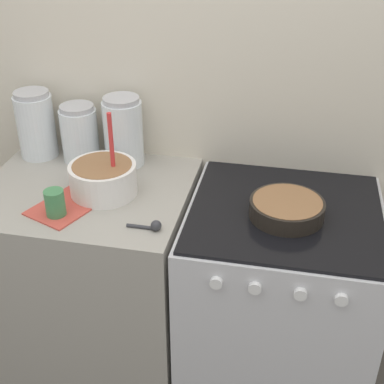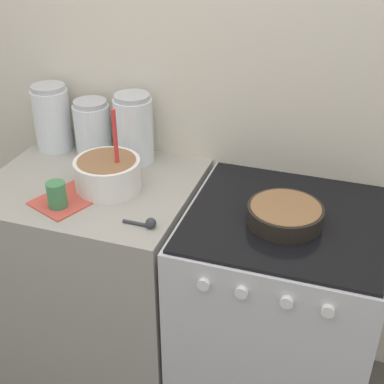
{
  "view_description": "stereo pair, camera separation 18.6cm",
  "coord_description": "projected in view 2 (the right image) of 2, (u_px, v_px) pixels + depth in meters",
  "views": [
    {
      "loc": [
        0.35,
        -1.27,
        1.89
      ],
      "look_at": [
        0.03,
        0.3,
        0.95
      ],
      "focal_mm": 50.0,
      "sensor_mm": 36.0,
      "label": 1
    },
    {
      "loc": [
        0.53,
        -1.22,
        1.89
      ],
      "look_at": [
        0.03,
        0.3,
        0.95
      ],
      "focal_mm": 50.0,
      "sensor_mm": 36.0,
      "label": 2
    }
  ],
  "objects": [
    {
      "name": "storage_jar_left",
      "position": [
        53.0,
        122.0,
        2.23
      ],
      "size": [
        0.15,
        0.15,
        0.28
      ],
      "color": "silver",
      "rests_on": "countertop_cabinet"
    },
    {
      "name": "measuring_spoon",
      "position": [
        148.0,
        223.0,
        1.76
      ],
      "size": [
        0.12,
        0.04,
        0.04
      ],
      "color": "#333338",
      "rests_on": "countertop_cabinet"
    },
    {
      "name": "recipe_page",
      "position": [
        69.0,
        198.0,
        1.92
      ],
      "size": [
        0.26,
        0.29,
        0.01
      ],
      "color": "#CC4C3F",
      "rests_on": "countertop_cabinet"
    },
    {
      "name": "baking_pan",
      "position": [
        285.0,
        214.0,
        1.77
      ],
      "size": [
        0.25,
        0.25,
        0.06
      ],
      "color": "black",
      "rests_on": "stove"
    },
    {
      "name": "tin_can",
      "position": [
        57.0,
        195.0,
        1.84
      ],
      "size": [
        0.07,
        0.07,
        0.1
      ],
      "color": "#3F7F4C",
      "rests_on": "countertop_cabinet"
    },
    {
      "name": "storage_jar_right",
      "position": [
        134.0,
        133.0,
        2.13
      ],
      "size": [
        0.15,
        0.15,
        0.28
      ],
      "color": "silver",
      "rests_on": "countertop_cabinet"
    },
    {
      "name": "countertop_cabinet",
      "position": [
        100.0,
        275.0,
        2.25
      ],
      "size": [
        0.78,
        0.65,
        0.9
      ],
      "color": "#9E998E",
      "rests_on": "ground_plane"
    },
    {
      "name": "mixing_bowl",
      "position": [
        108.0,
        172.0,
        1.95
      ],
      "size": [
        0.24,
        0.24,
        0.32
      ],
      "color": "white",
      "rests_on": "countertop_cabinet"
    },
    {
      "name": "wall_back",
      "position": [
        216.0,
        87.0,
        2.05
      ],
      "size": [
        4.55,
        0.05,
        2.4
      ],
      "color": "beige",
      "rests_on": "ground_plane"
    },
    {
      "name": "stove",
      "position": [
        275.0,
        314.0,
        2.05
      ],
      "size": [
        0.68,
        0.67,
        0.9
      ],
      "color": "silver",
      "rests_on": "ground_plane"
    },
    {
      "name": "storage_jar_middle",
      "position": [
        93.0,
        132.0,
        2.19
      ],
      "size": [
        0.15,
        0.15,
        0.23
      ],
      "color": "silver",
      "rests_on": "countertop_cabinet"
    }
  ]
}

